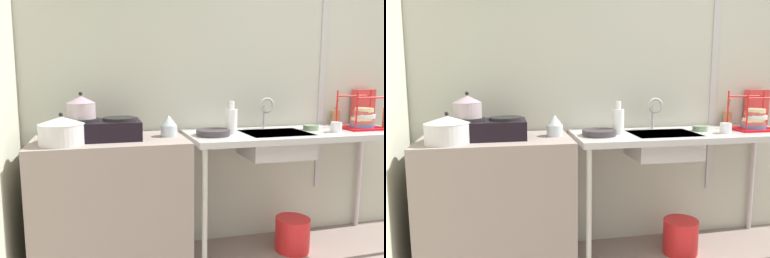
% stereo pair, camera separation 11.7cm
% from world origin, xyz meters
% --- Properties ---
extents(wall_back, '(5.41, 0.10, 2.44)m').
position_xyz_m(wall_back, '(0.00, 1.79, 1.22)').
color(wall_back, beige).
rests_on(wall_back, ground).
extents(wall_metal_strip, '(0.05, 0.01, 1.95)m').
position_xyz_m(wall_metal_strip, '(-0.06, 1.73, 1.34)').
color(wall_metal_strip, '#BAB6B7').
extents(counter_concrete, '(0.95, 0.57, 0.88)m').
position_xyz_m(counter_concrete, '(-1.73, 1.45, 0.44)').
color(counter_concrete, gray).
rests_on(counter_concrete, ground).
extents(counter_sink, '(1.57, 0.57, 0.88)m').
position_xyz_m(counter_sink, '(-0.43, 1.45, 0.81)').
color(counter_sink, '#BAB6B7').
rests_on(counter_sink, ground).
extents(stove, '(0.48, 0.31, 0.13)m').
position_xyz_m(stove, '(-1.78, 1.45, 0.95)').
color(stove, black).
rests_on(stove, counter_concrete).
extents(pot_on_left_burner, '(0.17, 0.17, 0.16)m').
position_xyz_m(pot_on_left_burner, '(-1.90, 1.45, 1.09)').
color(pot_on_left_burner, '#A48F97').
rests_on(pot_on_left_burner, stove).
extents(pot_beside_stove, '(0.26, 0.26, 0.19)m').
position_xyz_m(pot_beside_stove, '(-2.01, 1.33, 0.96)').
color(pot_beside_stove, silver).
rests_on(pot_beside_stove, counter_concrete).
extents(percolator, '(0.11, 0.11, 0.14)m').
position_xyz_m(percolator, '(-1.35, 1.46, 0.95)').
color(percolator, silver).
rests_on(percolator, counter_concrete).
extents(sink_basin, '(0.45, 0.35, 0.17)m').
position_xyz_m(sink_basin, '(-0.60, 1.43, 0.80)').
color(sink_basin, '#BAB6B7').
rests_on(sink_basin, counter_sink).
extents(faucet, '(0.11, 0.07, 0.23)m').
position_xyz_m(faucet, '(-0.60, 1.60, 1.04)').
color(faucet, '#BAB6B7').
rests_on(faucet, counter_sink).
extents(frying_pan, '(0.22, 0.22, 0.04)m').
position_xyz_m(frying_pan, '(-1.06, 1.42, 0.90)').
color(frying_pan, '#362F33').
rests_on(frying_pan, counter_sink).
extents(dish_rack, '(0.31, 0.25, 0.28)m').
position_xyz_m(dish_rack, '(0.11, 1.44, 0.95)').
color(dish_rack, red).
rests_on(dish_rack, counter_sink).
extents(cup_by_rack, '(0.08, 0.08, 0.07)m').
position_xyz_m(cup_by_rack, '(-0.18, 1.34, 0.92)').
color(cup_by_rack, white).
rests_on(cup_by_rack, counter_sink).
extents(small_bowl_on_drainboard, '(0.11, 0.11, 0.04)m').
position_xyz_m(small_bowl_on_drainboard, '(-0.30, 1.47, 0.90)').
color(small_bowl_on_drainboard, gray).
rests_on(small_bowl_on_drainboard, counter_sink).
extents(bottle_by_sink, '(0.08, 0.08, 0.22)m').
position_xyz_m(bottle_by_sink, '(-0.92, 1.46, 0.97)').
color(bottle_by_sink, white).
rests_on(bottle_by_sink, counter_sink).
extents(cereal_box, '(0.18, 0.08, 0.28)m').
position_xyz_m(cereal_box, '(0.30, 1.68, 1.02)').
color(cereal_box, '#D23B39').
rests_on(cereal_box, counter_sink).
extents(utensil_jar, '(0.07, 0.07, 0.21)m').
position_xyz_m(utensil_jar, '(0.05, 1.68, 0.94)').
color(utensil_jar, '#9D6A41').
rests_on(utensil_jar, counter_sink).
extents(bucket_on_floor, '(0.25, 0.25, 0.25)m').
position_xyz_m(bucket_on_floor, '(-0.45, 1.41, 0.12)').
color(bucket_on_floor, red).
rests_on(bucket_on_floor, ground).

